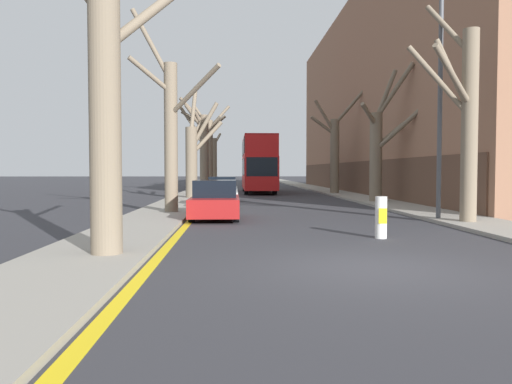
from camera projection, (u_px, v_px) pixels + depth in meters
ground_plane at (373, 269)px, 9.22m from camera, size 300.00×300.00×0.00m
sidewalk_left at (209, 185)px, 58.88m from camera, size 2.46×120.00×0.12m
sidewalk_right at (302, 185)px, 59.37m from camera, size 2.46×120.00×0.12m
building_facade_right at (407, 97)px, 41.23m from camera, size 10.08×46.86×15.78m
kerb_line_stripe at (221, 186)px, 58.94m from camera, size 0.24×120.00×0.01m
street_tree_left_0 at (105, 99)px, 10.13m from camera, size 3.37×2.52×7.55m
street_tree_left_1 at (170, 129)px, 20.42m from camera, size 3.74×2.22×8.37m
street_tree_left_2 at (194, 154)px, 31.55m from camera, size 2.36×2.20×7.38m
street_tree_left_3 at (202, 147)px, 42.24m from camera, size 2.56×1.72×7.88m
street_tree_left_4 at (209, 148)px, 52.33m from camera, size 3.99×2.98×8.74m
street_tree_left_5 at (213, 157)px, 62.92m from camera, size 3.11×4.22×7.57m
street_tree_right_0 at (466, 117)px, 16.51m from camera, size 2.23×3.20×7.72m
street_tree_right_1 at (380, 146)px, 27.51m from camera, size 3.57×2.77×7.49m
street_tree_right_2 at (335, 150)px, 37.97m from camera, size 3.90×2.12×7.82m
double_decker_bus at (258, 162)px, 40.93m from camera, size 2.53×10.48×4.51m
parked_car_0 at (215, 201)px, 18.67m from camera, size 1.78×3.95×1.46m
parked_car_1 at (220, 195)px, 24.50m from camera, size 1.77×4.05×1.32m
parked_car_2 at (222, 189)px, 30.26m from camera, size 1.81×4.10×1.44m
lamp_post at (438, 83)px, 17.58m from camera, size 1.40×0.20×8.84m
traffic_bollard at (381, 217)px, 13.31m from camera, size 0.31×0.32×1.12m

